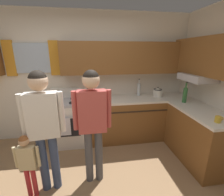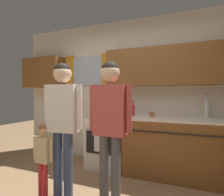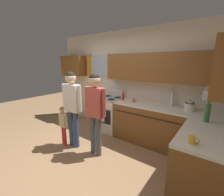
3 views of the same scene
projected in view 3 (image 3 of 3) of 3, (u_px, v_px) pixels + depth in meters
name	position (u px, v px, depth m)	size (l,w,h in m)	color
ground_plane	(72.00, 161.00, 2.85)	(12.00, 12.00, 0.00)	#93704C
back_wall_unit	(128.00, 77.00, 3.89)	(4.60, 0.42, 2.60)	silver
kitchen_counter_run	(173.00, 136.00, 2.87)	(2.25, 1.78, 0.90)	brown
stove_oven	(110.00, 113.00, 4.12)	(0.65, 0.67, 1.10)	silver
bottle_tall_clear	(172.00, 99.00, 3.24)	(0.07, 0.07, 0.37)	silver
bottle_sauce_red	(123.00, 96.00, 3.73)	(0.06, 0.06, 0.25)	red
bottle_wine_green	(207.00, 112.00, 2.35)	(0.08, 0.08, 0.39)	#2D6633
mug_mustard_yellow	(192.00, 140.00, 1.73)	(0.12, 0.08, 0.09)	gold
cup_terracotta	(134.00, 101.00, 3.55)	(0.11, 0.07, 0.08)	#B76642
stovetop_kettle	(190.00, 106.00, 2.91)	(0.27, 0.20, 0.21)	silver
adult_holding_child	(72.00, 101.00, 3.15)	(0.50, 0.22, 1.63)	#38476B
adult_in_plaid	(95.00, 105.00, 2.86)	(0.50, 0.22, 1.62)	#4C4C51
small_child	(63.00, 121.00, 3.31)	(0.30, 0.12, 0.89)	red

